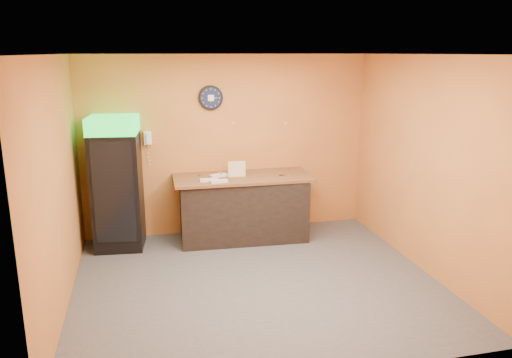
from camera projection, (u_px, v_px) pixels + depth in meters
name	position (u px, v px, depth m)	size (l,w,h in m)	color
floor	(256.00, 282.00, 6.31)	(4.50, 4.50, 0.00)	#47474C
back_wall	(227.00, 145.00, 7.85)	(4.50, 0.02, 2.80)	#D2843B
left_wall	(57.00, 186.00, 5.47)	(0.02, 4.00, 2.80)	#D2843B
right_wall	(425.00, 165.00, 6.46)	(0.02, 4.00, 2.80)	#D2843B
ceiling	(257.00, 54.00, 5.62)	(4.50, 4.00, 0.02)	white
beverage_cooler	(117.00, 185.00, 7.22)	(0.75, 0.76, 1.95)	black
prep_counter	(243.00, 208.00, 7.71)	(1.91, 0.85, 0.95)	black
wall_clock	(211.00, 98.00, 7.58)	(0.38, 0.06, 0.38)	black
wall_phone	(148.00, 138.00, 7.49)	(0.11, 0.10, 0.20)	white
butcher_paper	(243.00, 177.00, 7.59)	(2.09, 0.91, 0.04)	brown
sub_roll_stack	(237.00, 169.00, 7.55)	(0.27, 0.11, 0.22)	beige
wrapped_sandwich_left	(209.00, 180.00, 7.27)	(0.26, 0.10, 0.04)	silver
wrapped_sandwich_mid	(219.00, 181.00, 7.20)	(0.25, 0.10, 0.04)	silver
wrapped_sandwich_right	(219.00, 175.00, 7.54)	(0.26, 0.10, 0.04)	silver
kitchen_tool	(221.00, 174.00, 7.55)	(0.07, 0.07, 0.07)	silver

